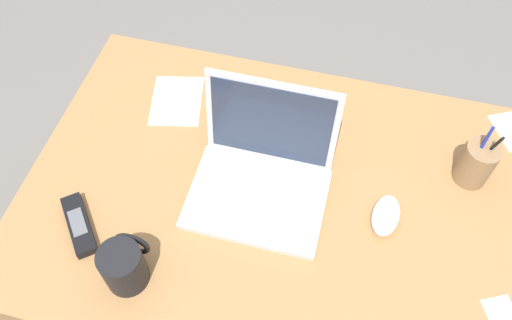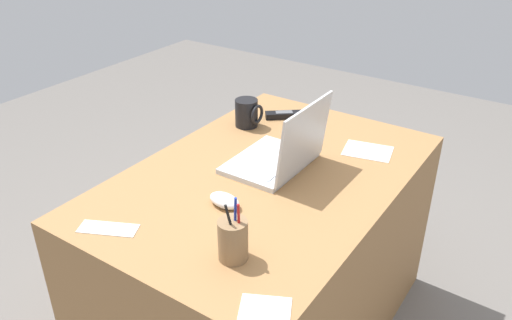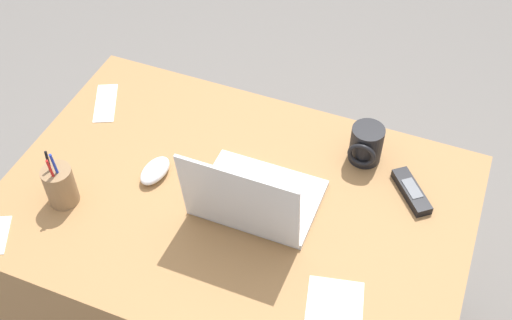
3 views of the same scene
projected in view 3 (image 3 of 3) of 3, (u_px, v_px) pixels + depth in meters
desk at (237, 273)px, 1.95m from camera, size 1.22×0.82×0.70m
laptop at (253, 199)px, 1.63m from camera, size 0.31×0.26×0.25m
computer_mouse at (156, 170)px, 1.74m from camera, size 0.07×0.11×0.04m
coffee_mug_white at (366, 145)px, 1.75m from camera, size 0.09×0.10×0.11m
cordless_phone at (411, 191)px, 1.70m from camera, size 0.13×0.15×0.03m
pen_holder at (60, 185)px, 1.65m from camera, size 0.08×0.08×0.18m
paper_note_left at (106, 103)px, 1.95m from camera, size 0.13×0.18×0.00m
paper_note_right at (334, 311)px, 1.47m from camera, size 0.16×0.19×0.00m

